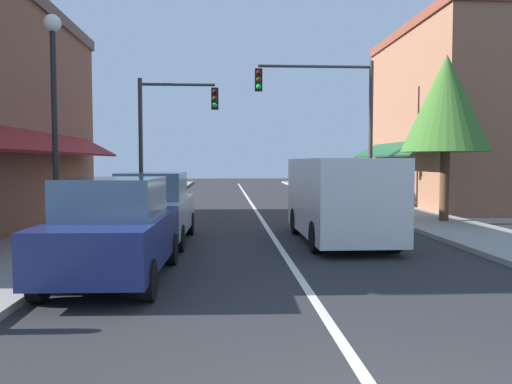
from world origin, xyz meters
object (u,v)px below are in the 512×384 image
(parked_car_second_left, at_px, (153,208))
(traffic_signal_mast_arm, at_px, (333,109))
(street_lamp_left_near, at_px, (54,96))
(traffic_signal_left_corner, at_px, (167,123))
(parked_car_nearest_left, at_px, (114,230))
(tree_right_near, at_px, (446,104))
(van_in_lane, at_px, (339,197))

(parked_car_second_left, distance_m, traffic_signal_mast_arm, 10.87)
(parked_car_second_left, height_order, street_lamp_left_near, street_lamp_left_near)
(parked_car_second_left, distance_m, traffic_signal_left_corner, 9.33)
(traffic_signal_left_corner, bearing_deg, street_lamp_left_near, -96.45)
(traffic_signal_mast_arm, bearing_deg, parked_car_second_left, -127.39)
(parked_car_nearest_left, bearing_deg, tree_right_near, 40.95)
(tree_right_near, bearing_deg, parked_car_second_left, -159.89)
(parked_car_nearest_left, height_order, traffic_signal_left_corner, traffic_signal_left_corner)
(parked_car_nearest_left, xyz_separation_m, street_lamp_left_near, (-1.70, 2.34, 2.54))
(traffic_signal_left_corner, bearing_deg, traffic_signal_mast_arm, -5.50)
(parked_car_second_left, bearing_deg, traffic_signal_mast_arm, 53.91)
(traffic_signal_mast_arm, relative_size, traffic_signal_left_corner, 1.13)
(van_in_lane, bearing_deg, street_lamp_left_near, -165.72)
(traffic_signal_mast_arm, relative_size, street_lamp_left_near, 1.21)
(tree_right_near, bearing_deg, parked_car_nearest_left, -140.55)
(street_lamp_left_near, distance_m, tree_right_near, 11.87)
(street_lamp_left_near, height_order, tree_right_near, tree_right_near)
(parked_car_second_left, distance_m, tree_right_near, 9.96)
(traffic_signal_mast_arm, distance_m, tree_right_near, 5.62)
(traffic_signal_left_corner, relative_size, street_lamp_left_near, 1.07)
(van_in_lane, relative_size, tree_right_near, 0.95)
(parked_car_nearest_left, xyz_separation_m, parked_car_second_left, (0.10, 4.16, 0.00))
(parked_car_nearest_left, xyz_separation_m, van_in_lane, (4.80, 4.03, 0.27))
(traffic_signal_left_corner, height_order, street_lamp_left_near, traffic_signal_left_corner)
(traffic_signal_mast_arm, bearing_deg, tree_right_near, -62.07)
(traffic_signal_mast_arm, bearing_deg, van_in_lane, -100.75)
(parked_car_second_left, relative_size, traffic_signal_left_corner, 0.75)
(street_lamp_left_near, bearing_deg, traffic_signal_left_corner, 83.55)
(van_in_lane, bearing_deg, tree_right_near, 38.44)
(traffic_signal_left_corner, relative_size, tree_right_near, 1.01)
(van_in_lane, xyz_separation_m, tree_right_near, (4.21, 3.39, 2.74))
(traffic_signal_left_corner, xyz_separation_m, tree_right_near, (9.50, -5.62, 0.23))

